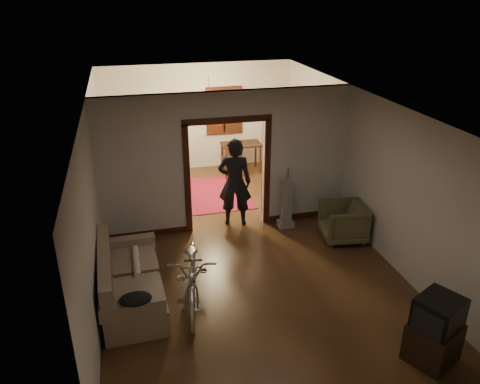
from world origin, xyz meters
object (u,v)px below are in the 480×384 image
object	(u,v)px
bicycle	(193,273)
desk	(241,158)
person	(235,182)
armchair	(343,222)
locker	(145,145)
sofa	(131,276)

from	to	relation	value
bicycle	desk	bearing A→B (deg)	77.46
person	desk	world-z (taller)	person
armchair	locker	size ratio (longest dim) A/B	0.46
person	locker	size ratio (longest dim) A/B	1.03
sofa	locker	bearing A→B (deg)	81.55
sofa	person	size ratio (longest dim) A/B	1.08
person	locker	xyz separation A→B (m)	(-1.59, 3.02, -0.03)
armchair	person	xyz separation A→B (m)	(-1.88, 1.16, 0.55)
person	locker	bearing A→B (deg)	-47.10
desk	armchair	bearing A→B (deg)	-60.01
sofa	locker	size ratio (longest dim) A/B	1.11
bicycle	desk	distance (m)	5.72
armchair	bicycle	bearing A→B (deg)	-59.95
locker	desk	bearing A→B (deg)	-4.31
armchair	desk	size ratio (longest dim) A/B	0.79
sofa	armchair	xyz separation A→B (m)	(4.06, 1.02, -0.09)
bicycle	sofa	bearing A→B (deg)	174.57
sofa	bicycle	bearing A→B (deg)	-16.57
bicycle	armchair	xyz separation A→B (m)	(3.12, 1.26, -0.15)
sofa	person	bearing A→B (deg)	42.96
sofa	person	xyz separation A→B (m)	(2.18, 2.18, 0.47)
bicycle	armchair	bearing A→B (deg)	31.13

